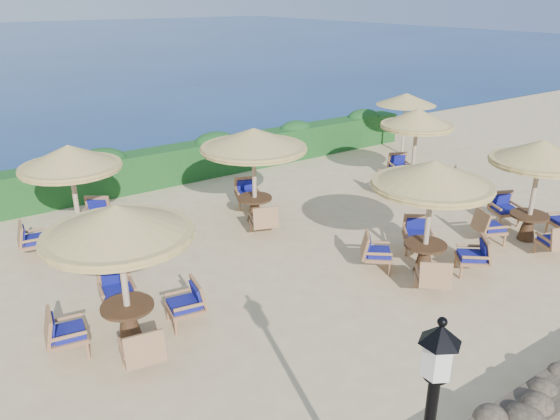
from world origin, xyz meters
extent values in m
plane|color=#D9BD89|center=(0.00, 0.00, 0.00)|extent=(120.00, 120.00, 0.00)
cube|color=#154219|center=(0.00, 7.20, 0.60)|extent=(18.00, 0.90, 1.20)
cylinder|color=silver|center=(-4.80, -6.80, 2.98)|extent=(0.30, 0.30, 0.36)
cone|color=black|center=(-4.80, -6.80, 3.22)|extent=(0.40, 0.40, 0.18)
cylinder|color=tan|center=(7.80, 5.20, 1.10)|extent=(0.10, 0.10, 2.20)
cone|color=#A58844|center=(7.80, 5.20, 2.18)|extent=(2.30, 2.30, 0.45)
cylinder|color=tan|center=(-5.61, -0.69, 1.20)|extent=(0.12, 0.12, 2.40)
cone|color=#A58844|center=(-5.61, -0.69, 2.38)|extent=(2.64, 2.64, 0.55)
cylinder|color=#A58844|center=(-5.61, -0.69, 2.10)|extent=(2.59, 2.59, 0.14)
cylinder|color=#442B18|center=(-5.61, -0.69, 0.68)|extent=(0.96, 0.96, 0.06)
cone|color=#442B18|center=(-5.61, -0.69, 0.33)|extent=(0.44, 0.44, 0.64)
cylinder|color=tan|center=(0.85, -2.01, 1.20)|extent=(0.12, 0.12, 2.40)
cone|color=#A58844|center=(0.85, -2.01, 2.38)|extent=(2.65, 2.65, 0.55)
cylinder|color=#A58844|center=(0.85, -2.01, 2.10)|extent=(2.60, 2.60, 0.14)
cylinder|color=#442B18|center=(0.85, -2.01, 0.68)|extent=(0.96, 0.96, 0.06)
cone|color=#442B18|center=(0.85, -2.01, 0.33)|extent=(0.44, 0.44, 0.64)
cylinder|color=tan|center=(4.40, -2.35, 1.20)|extent=(0.12, 0.12, 2.40)
cone|color=#A58844|center=(4.40, -2.35, 2.38)|extent=(2.44, 2.44, 0.55)
cylinder|color=#A58844|center=(4.40, -2.35, 2.10)|extent=(2.39, 2.39, 0.14)
cylinder|color=#442B18|center=(4.40, -2.35, 0.68)|extent=(0.96, 0.96, 0.06)
cone|color=#442B18|center=(4.40, -2.35, 0.33)|extent=(0.44, 0.44, 0.64)
cylinder|color=tan|center=(-5.19, 3.79, 1.20)|extent=(0.12, 0.12, 2.40)
cone|color=#A58844|center=(-5.19, 3.79, 2.38)|extent=(2.41, 2.41, 0.55)
cylinder|color=#A58844|center=(-5.19, 3.79, 2.10)|extent=(2.36, 2.36, 0.14)
cylinder|color=#442B18|center=(-5.19, 3.79, 0.68)|extent=(0.96, 0.96, 0.06)
cone|color=#442B18|center=(-5.19, 3.79, 0.33)|extent=(0.44, 0.44, 0.64)
cylinder|color=tan|center=(-0.70, 2.75, 1.20)|extent=(0.12, 0.12, 2.40)
cone|color=#A58844|center=(-0.70, 2.75, 2.38)|extent=(2.89, 2.89, 0.55)
cylinder|color=#A58844|center=(-0.70, 2.75, 2.10)|extent=(2.83, 2.83, 0.14)
cylinder|color=#442B18|center=(-0.70, 2.75, 0.68)|extent=(0.96, 0.96, 0.06)
cone|color=#442B18|center=(-0.70, 2.75, 0.33)|extent=(0.44, 0.44, 0.64)
cylinder|color=tan|center=(4.90, 2.06, 1.20)|extent=(0.12, 0.12, 2.40)
cone|color=#A58844|center=(4.90, 2.06, 2.38)|extent=(2.28, 2.28, 0.55)
cylinder|color=#A58844|center=(4.90, 2.06, 2.10)|extent=(2.23, 2.23, 0.14)
cylinder|color=#442B18|center=(4.90, 2.06, 0.68)|extent=(0.96, 0.96, 0.06)
cone|color=#442B18|center=(4.90, 2.06, 0.33)|extent=(0.44, 0.44, 0.64)
camera|label=1|loc=(-8.22, -9.27, 5.96)|focal=35.00mm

